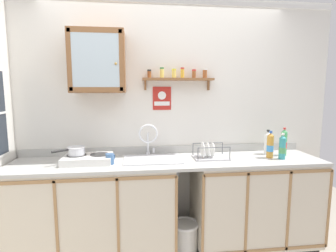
{
  "coord_description": "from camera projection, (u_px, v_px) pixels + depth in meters",
  "views": [
    {
      "loc": [
        -0.32,
        -2.05,
        1.64
      ],
      "look_at": [
        0.0,
        0.56,
        1.28
      ],
      "focal_mm": 28.08,
      "sensor_mm": 36.0,
      "label": 1
    }
  ],
  "objects": [
    {
      "name": "bottle_soda_green_0",
      "position": [
        284.0,
        143.0,
        2.75
      ],
      "size": [
        0.06,
        0.06,
        0.29
      ],
      "color": "#4CB266",
      "rests_on": "countertop"
    },
    {
      "name": "sink",
      "position": [
        152.0,
        161.0,
        2.6
      ],
      "size": [
        0.56,
        0.43,
        0.47
      ],
      "color": "silver",
      "rests_on": "countertop"
    },
    {
      "name": "saucepan",
      "position": [
        76.0,
        151.0,
        2.48
      ],
      "size": [
        0.27,
        0.23,
        0.08
      ],
      "color": "silver",
      "rests_on": "hot_plate_stove"
    },
    {
      "name": "lower_cabinet_run",
      "position": [
        93.0,
        211.0,
        2.56
      ],
      "size": [
        1.57,
        0.6,
        0.93
      ],
      "color": "black",
      "rests_on": "ground"
    },
    {
      "name": "spice_shelf",
      "position": [
        178.0,
        78.0,
        2.71
      ],
      "size": [
        0.73,
        0.14,
        0.23
      ],
      "color": "brown"
    },
    {
      "name": "dish_rack",
      "position": [
        209.0,
        155.0,
        2.64
      ],
      "size": [
        0.34,
        0.24,
        0.17
      ],
      "color": "#B2B2B7",
      "rests_on": "countertop"
    },
    {
      "name": "back_wall",
      "position": [
        165.0,
        122.0,
        2.85
      ],
      "size": [
        3.67,
        0.07,
        2.59
      ],
      "color": "silver",
      "rests_on": "ground"
    },
    {
      "name": "backsplash",
      "position": [
        166.0,
        150.0,
        2.86
      ],
      "size": [
        3.03,
        0.02,
        0.08
      ],
      "primitive_type": "cube",
      "color": "#B2B2AD",
      "rests_on": "countertop"
    },
    {
      "name": "wall_cabinet",
      "position": [
        98.0,
        62.0,
        2.52
      ],
      "size": [
        0.51,
        0.32,
        0.59
      ],
      "color": "brown"
    },
    {
      "name": "warning_sign",
      "position": [
        162.0,
        99.0,
        2.78
      ],
      "size": [
        0.19,
        0.01,
        0.24
      ],
      "color": "#B2261E"
    },
    {
      "name": "mug",
      "position": [
        110.0,
        159.0,
        2.43
      ],
      "size": [
        0.08,
        0.11,
        0.1
      ],
      "color": "#3F6699",
      "rests_on": "countertop"
    },
    {
      "name": "bottle_detergent_teal_3",
      "position": [
        282.0,
        148.0,
        2.6
      ],
      "size": [
        0.06,
        0.06,
        0.26
      ],
      "color": "teal",
      "rests_on": "countertop"
    },
    {
      "name": "countertop",
      "position": [
        169.0,
        161.0,
        2.58
      ],
      "size": [
        3.03,
        0.62,
        0.03
      ],
      "primitive_type": "cube",
      "color": "#B2B2AD",
      "rests_on": "lower_cabinet_run"
    },
    {
      "name": "lower_cabinet_run_right",
      "position": [
        253.0,
        203.0,
        2.75
      ],
      "size": [
        1.27,
        0.6,
        0.93
      ],
      "color": "black",
      "rests_on": "ground"
    },
    {
      "name": "bottle_juice_amber_1",
      "position": [
        270.0,
        146.0,
        2.65
      ],
      "size": [
        0.07,
        0.07,
        0.27
      ],
      "color": "gold",
      "rests_on": "countertop"
    },
    {
      "name": "hot_plate_stove",
      "position": [
        88.0,
        159.0,
        2.48
      ],
      "size": [
        0.45,
        0.32,
        0.07
      ],
      "color": "silver",
      "rests_on": "countertop"
    },
    {
      "name": "bottle_opaque_white_2",
      "position": [
        268.0,
        143.0,
        2.81
      ],
      "size": [
        0.07,
        0.07,
        0.26
      ],
      "color": "white",
      "rests_on": "countertop"
    },
    {
      "name": "trash_bin",
      "position": [
        185.0,
        238.0,
        2.63
      ],
      "size": [
        0.29,
        0.29,
        0.33
      ],
      "color": "silver",
      "rests_on": "ground"
    }
  ]
}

